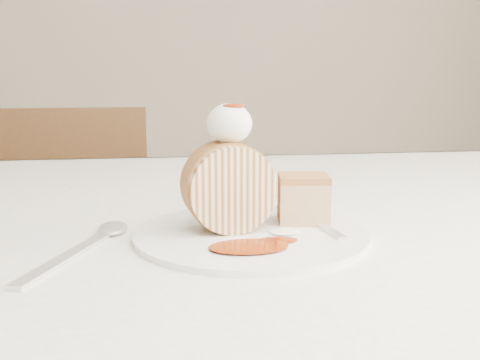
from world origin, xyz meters
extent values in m
cube|color=beige|center=(0.00, 3.00, 1.40)|extent=(5.00, 0.10, 2.80)
cube|color=white|center=(0.00, 0.20, 0.73)|extent=(1.40, 0.90, 0.04)
cube|color=white|center=(0.00, 0.65, 0.61)|extent=(1.40, 0.01, 0.28)
cylinder|color=brown|center=(0.62, 0.57, 0.35)|extent=(0.06, 0.06, 0.71)
cube|color=brown|center=(-0.31, 1.13, 0.41)|extent=(0.41, 0.41, 0.04)
cube|color=brown|center=(-0.31, 0.95, 0.63)|extent=(0.40, 0.05, 0.42)
cylinder|color=brown|center=(-0.15, 1.30, 0.19)|extent=(0.03, 0.03, 0.39)
cylinder|color=brown|center=(-0.49, 1.29, 0.19)|extent=(0.03, 0.03, 0.39)
cylinder|color=brown|center=(-0.14, 0.96, 0.19)|extent=(0.03, 0.03, 0.39)
cylinder|color=brown|center=(-0.48, 0.95, 0.19)|extent=(0.03, 0.03, 0.39)
cylinder|color=white|center=(0.02, 0.04, 0.75)|extent=(0.27, 0.27, 0.01)
cylinder|color=beige|center=(0.00, 0.05, 0.80)|extent=(0.09, 0.06, 0.09)
cube|color=#A4743E|center=(0.08, 0.07, 0.78)|extent=(0.06, 0.06, 0.04)
ellipsoid|color=white|center=(0.00, 0.06, 0.87)|extent=(0.05, 0.05, 0.04)
ellipsoid|color=maroon|center=(0.00, 0.05, 0.89)|extent=(0.02, 0.02, 0.01)
cube|color=silver|center=(0.10, 0.05, 0.76)|extent=(0.04, 0.14, 0.00)
cube|color=silver|center=(-0.16, -0.01, 0.75)|extent=(0.09, 0.18, 0.00)
camera|label=1|loc=(-0.07, -0.48, 0.91)|focal=40.00mm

